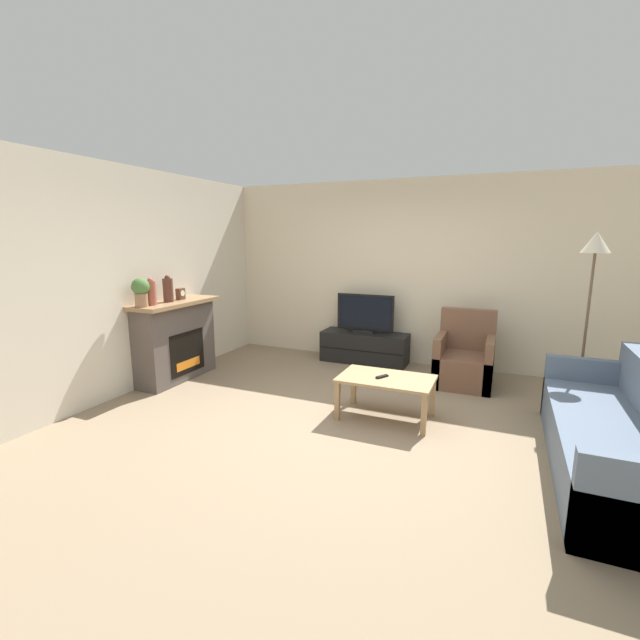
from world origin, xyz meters
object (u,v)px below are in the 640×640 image
Objects in this scene: mantel_clock at (181,294)px; tv at (365,315)px; potted_plant at (141,291)px; armchair at (464,361)px; couch at (617,441)px; mantel_vase_left at (151,292)px; floor_lamp at (594,260)px; mantel_vase_centre_left at (168,289)px; tv_stand at (364,347)px; fireplace at (176,340)px; remote at (382,377)px; coffee_table at (386,383)px.

tv is (2.04, 1.63, -0.40)m from mantel_clock.
potted_plant is 4.10m from armchair.
mantel_vase_left is at bearing 178.97° from couch.
floor_lamp is at bearing 10.58° from mantel_clock.
mantel_vase_centre_left is 2.92m from tv_stand.
couch reaches higher than tv_stand.
tv_stand is 0.56× the size of couch.
fireplace reaches higher than remote.
floor_lamp is (4.78, 1.02, 1.09)m from fireplace.
floor_lamp is (1.90, 1.14, 1.25)m from coffee_table.
tv_stand is 1.54m from armchair.
tv_stand is at bearing 42.20° from mantel_vase_centre_left.
tv_stand is at bearing 46.31° from mantel_vase_left.
mantel_vase_centre_left reaches higher than tv.
tv_stand is 8.66× the size of remote.
tv is (2.04, 1.85, -0.49)m from mantel_vase_centre_left.
potted_plant is at bearing -131.65° from tv_stand.
tv_stand is 3.57m from couch.
mantel_vase_left is 0.29m from mantel_vase_centre_left.
remote is 2.55m from floor_lamp.
tv_stand is (2.04, 2.13, -0.98)m from mantel_vase_left.
fireplace is 3.78m from armchair.
tv_stand is 1.37× the size of armchair.
floor_lamp reaches higher than fireplace.
coffee_table is (2.87, 0.41, -0.87)m from potted_plant.
coffee_table is at bearing -66.20° from tv_stand.
potted_plant is 2.30× the size of remote.
couch is at bearing -7.01° from mantel_clock.
tv reaches higher than remote.
fireplace is at bearing -152.08° from remote.
fireplace is at bearing -97.85° from mantel_clock.
floor_lamp reaches higher than tv.
remote is (-0.69, -1.48, 0.15)m from armchair.
couch is at bearing -53.87° from armchair.
potted_plant is 3.11m from tv.
floor_lamp is (4.76, 1.11, 0.41)m from mantel_vase_centre_left.
armchair is at bearing 20.69° from fireplace.
floor_lamp is at bearing 18.08° from potted_plant.
armchair is 0.98× the size of coffee_table.
remote is at bearing 4.76° from mantel_vase_left.
armchair is at bearing 25.99° from mantel_vase_left.
fireplace is 8.45× the size of mantel_clock.
mantel_clock is at bearing 89.91° from mantel_vase_left.
mantel_clock is 0.44× the size of potted_plant.
couch is (4.85, -0.47, -0.25)m from fireplace.
mantel_vase_centre_left is at bearing 90.00° from mantel_vase_left.
coffee_table is at bearing -114.01° from armchair.
couch is (1.31, -1.80, -0.01)m from armchair.
mantel_vase_left is 0.17× the size of floor_lamp.
coffee_table is at bearing 5.11° from mantel_vase_left.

